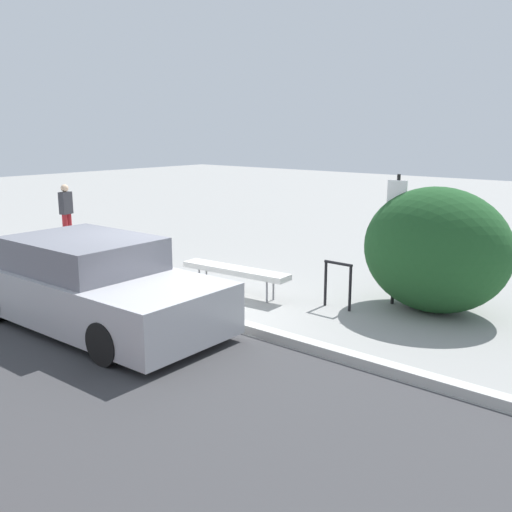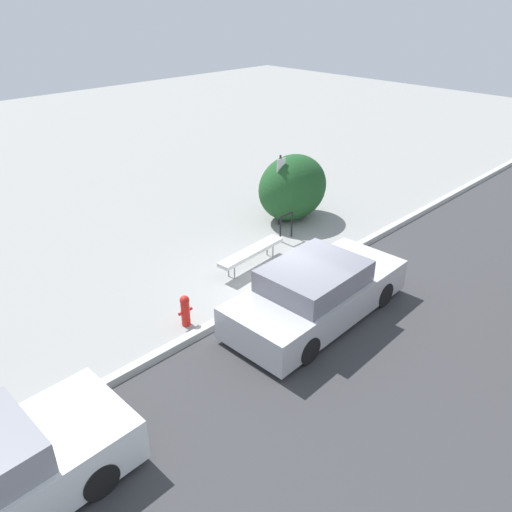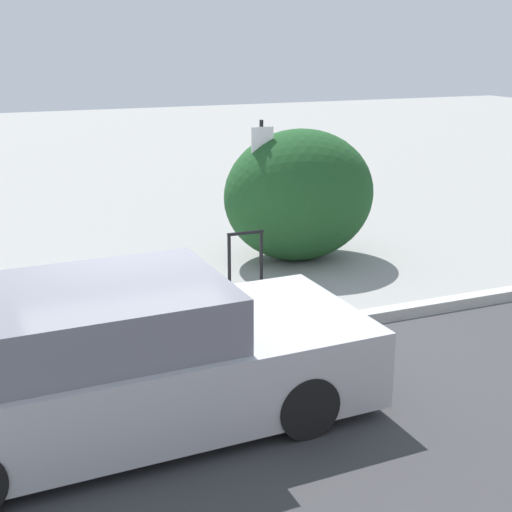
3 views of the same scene
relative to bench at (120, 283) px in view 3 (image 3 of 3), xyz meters
name	(u,v)px [view 3 (image 3 of 3)]	position (x,y,z in m)	size (l,w,h in m)	color
ground_plane	(145,358)	(-0.04, -1.39, -0.46)	(60.00, 60.00, 0.00)	gray
curb	(145,353)	(-0.04, -1.39, -0.39)	(60.00, 0.20, 0.13)	#B7B7B2
bench	(120,283)	(0.00, 0.00, 0.00)	(2.30, 0.57, 0.51)	gray
bike_rack	(245,253)	(1.94, 0.50, 0.05)	(0.55, 0.05, 0.83)	black
sign_post	(262,180)	(2.55, 1.35, 0.93)	(0.36, 0.08, 2.30)	black
shrub_hedge	(300,195)	(3.26, 1.44, 0.61)	(2.52, 1.88, 2.13)	#1E4C23
parked_car_near	(120,362)	(-0.58, -2.73, 0.19)	(4.69, 2.03, 1.40)	black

